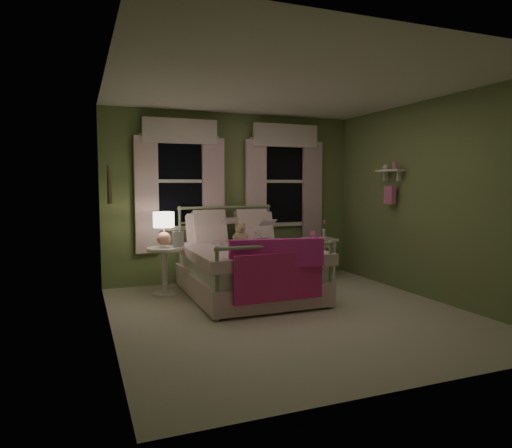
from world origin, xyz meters
name	(u,v)px	position (x,y,z in m)	size (l,w,h in m)	color
room_shell	(292,202)	(0.00, 0.00, 1.30)	(4.20, 4.20, 4.20)	beige
bed	(247,267)	(-0.18, 1.02, 0.38)	(1.58, 2.04, 1.18)	white
pink_throw	(278,263)	(-0.18, -0.01, 0.61)	(1.10, 0.29, 0.71)	#F22FB0
child_left	(218,227)	(-0.46, 1.44, 0.91)	(0.25, 0.16, 0.67)	#F7D1DD
child_right	(255,225)	(0.10, 1.44, 0.91)	(0.33, 0.26, 0.68)	#F7D1DD
book_left	(223,224)	(-0.46, 1.19, 0.96)	(0.20, 0.27, 0.03)	beige
book_right	(261,226)	(0.10, 1.19, 0.92)	(0.20, 0.27, 0.02)	beige
teddy_bear	(240,235)	(-0.18, 1.28, 0.79)	(0.24, 0.20, 0.32)	tan
nightstand_left	(164,264)	(-1.21, 1.43, 0.42)	(0.46, 0.46, 0.65)	white
table_lamp	(164,225)	(-1.21, 1.43, 0.95)	(0.28, 0.28, 0.46)	#F09C8E
book_nightstand	(173,247)	(-1.11, 1.35, 0.66)	(0.16, 0.22, 0.02)	beige
nightstand_right	(319,245)	(1.26, 1.61, 0.55)	(0.50, 0.40, 0.64)	white
pink_toy	(313,235)	(1.16, 1.60, 0.71)	(0.14, 0.19, 0.14)	pink
bud_vase	(324,229)	(1.38, 1.66, 0.79)	(0.06, 0.06, 0.28)	white
window_left	(180,176)	(-0.85, 2.03, 1.62)	(1.34, 0.13, 1.96)	black
window_right	(285,177)	(0.85, 2.03, 1.62)	(1.34, 0.13, 1.96)	black
wall_shelf	(390,183)	(1.90, 0.70, 1.52)	(0.15, 0.50, 0.60)	white
framed_picture	(109,185)	(-1.95, 0.60, 1.50)	(0.03, 0.32, 0.42)	beige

